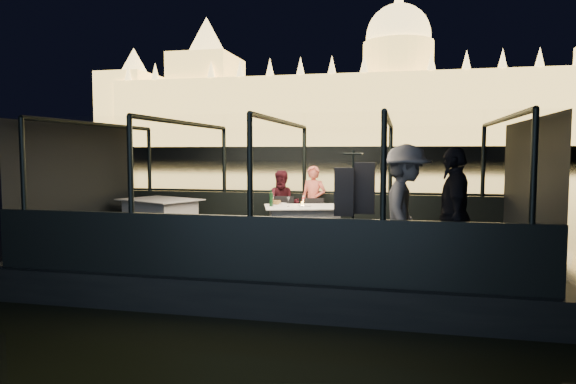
% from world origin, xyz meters
% --- Properties ---
extents(river_water, '(500.00, 500.00, 0.00)m').
position_xyz_m(river_water, '(0.00, 80.00, 0.00)').
color(river_water, black).
rests_on(river_water, ground).
extents(boat_hull, '(8.60, 4.40, 1.00)m').
position_xyz_m(boat_hull, '(0.00, 0.00, 0.00)').
color(boat_hull, black).
rests_on(boat_hull, river_water).
extents(boat_deck, '(8.00, 4.00, 0.04)m').
position_xyz_m(boat_deck, '(0.00, 0.00, 0.48)').
color(boat_deck, black).
rests_on(boat_deck, boat_hull).
extents(gunwale_port, '(8.00, 0.08, 0.90)m').
position_xyz_m(gunwale_port, '(0.00, 2.00, 0.95)').
color(gunwale_port, black).
rests_on(gunwale_port, boat_deck).
extents(gunwale_starboard, '(8.00, 0.08, 0.90)m').
position_xyz_m(gunwale_starboard, '(0.00, -2.00, 0.95)').
color(gunwale_starboard, black).
rests_on(gunwale_starboard, boat_deck).
extents(cabin_glass_port, '(8.00, 0.02, 1.40)m').
position_xyz_m(cabin_glass_port, '(0.00, 2.00, 2.10)').
color(cabin_glass_port, '#99B2B2').
rests_on(cabin_glass_port, gunwale_port).
extents(cabin_glass_starboard, '(8.00, 0.02, 1.40)m').
position_xyz_m(cabin_glass_starboard, '(0.00, -2.00, 2.10)').
color(cabin_glass_starboard, '#99B2B2').
rests_on(cabin_glass_starboard, gunwale_starboard).
extents(cabin_roof_glass, '(8.00, 4.00, 0.02)m').
position_xyz_m(cabin_roof_glass, '(0.00, 0.00, 2.80)').
color(cabin_roof_glass, '#99B2B2').
rests_on(cabin_roof_glass, boat_deck).
extents(end_wall_fore, '(0.02, 4.00, 2.30)m').
position_xyz_m(end_wall_fore, '(-4.00, 0.00, 1.65)').
color(end_wall_fore, black).
rests_on(end_wall_fore, boat_deck).
extents(end_wall_aft, '(0.02, 4.00, 2.30)m').
position_xyz_m(end_wall_aft, '(4.00, 0.00, 1.65)').
color(end_wall_aft, black).
rests_on(end_wall_aft, boat_deck).
extents(canopy_ribs, '(8.00, 4.00, 2.30)m').
position_xyz_m(canopy_ribs, '(0.00, 0.00, 1.65)').
color(canopy_ribs, black).
rests_on(canopy_ribs, boat_deck).
extents(embankment, '(400.00, 140.00, 6.00)m').
position_xyz_m(embankment, '(0.00, 210.00, 1.00)').
color(embankment, '#423D33').
rests_on(embankment, ground).
extents(parliament_building, '(220.00, 32.00, 60.00)m').
position_xyz_m(parliament_building, '(0.00, 175.00, 29.00)').
color(parliament_building, '#F2D18C').
rests_on(parliament_building, embankment).
extents(dining_table_central, '(1.69, 1.42, 0.77)m').
position_xyz_m(dining_table_central, '(0.25, 0.66, 0.89)').
color(dining_table_central, silver).
rests_on(dining_table_central, boat_deck).
extents(dining_table_aft, '(1.86, 1.64, 0.82)m').
position_xyz_m(dining_table_aft, '(-2.84, 0.98, 0.89)').
color(dining_table_aft, silver).
rests_on(dining_table_aft, boat_deck).
extents(chair_port_left, '(0.44, 0.44, 0.87)m').
position_xyz_m(chair_port_left, '(-0.32, 1.28, 0.95)').
color(chair_port_left, black).
rests_on(chair_port_left, boat_deck).
extents(chair_port_right, '(0.40, 0.40, 0.85)m').
position_xyz_m(chair_port_right, '(0.32, 1.22, 0.95)').
color(chair_port_right, black).
rests_on(chair_port_right, boat_deck).
extents(coat_stand, '(0.60, 0.53, 1.80)m').
position_xyz_m(coat_stand, '(1.34, -1.25, 1.40)').
color(coat_stand, black).
rests_on(coat_stand, boat_deck).
extents(person_woman_coral, '(0.60, 0.46, 1.50)m').
position_xyz_m(person_woman_coral, '(0.26, 1.62, 1.25)').
color(person_woman_coral, '#E06751').
rests_on(person_woman_coral, boat_deck).
extents(person_man_maroon, '(0.76, 0.64, 1.40)m').
position_xyz_m(person_man_maroon, '(-0.36, 1.54, 1.25)').
color(person_man_maroon, '#41121B').
rests_on(person_man_maroon, boat_deck).
extents(passenger_stripe, '(0.76, 1.26, 1.90)m').
position_xyz_m(passenger_stripe, '(2.09, -1.35, 1.35)').
color(passenger_stripe, silver).
rests_on(passenger_stripe, boat_deck).
extents(passenger_dark, '(0.50, 1.11, 1.86)m').
position_xyz_m(passenger_dark, '(2.73, -1.48, 1.35)').
color(passenger_dark, black).
rests_on(passenger_dark, boat_deck).
extents(wine_bottle, '(0.08, 0.08, 0.32)m').
position_xyz_m(wine_bottle, '(-0.35, 0.54, 1.42)').
color(wine_bottle, '#13351A').
rests_on(wine_bottle, dining_table_central).
extents(bread_basket, '(0.19, 0.19, 0.07)m').
position_xyz_m(bread_basket, '(-0.35, 0.93, 1.31)').
color(bread_basket, olive).
rests_on(bread_basket, dining_table_central).
extents(amber_candle, '(0.05, 0.05, 0.07)m').
position_xyz_m(amber_candle, '(0.18, 0.87, 1.31)').
color(amber_candle, yellow).
rests_on(amber_candle, dining_table_central).
extents(plate_near, '(0.27, 0.27, 0.02)m').
position_xyz_m(plate_near, '(0.27, 0.70, 1.27)').
color(plate_near, silver).
rests_on(plate_near, dining_table_central).
extents(plate_far, '(0.29, 0.29, 0.02)m').
position_xyz_m(plate_far, '(-0.29, 1.00, 1.27)').
color(plate_far, white).
rests_on(plate_far, dining_table_central).
extents(wine_glass_white, '(0.07, 0.07, 0.18)m').
position_xyz_m(wine_glass_white, '(-0.35, 0.64, 1.36)').
color(wine_glass_white, silver).
rests_on(wine_glass_white, dining_table_central).
extents(wine_glass_red, '(0.06, 0.06, 0.18)m').
position_xyz_m(wine_glass_red, '(0.19, 0.91, 1.36)').
color(wine_glass_red, silver).
rests_on(wine_glass_red, dining_table_central).
extents(wine_glass_empty, '(0.08, 0.08, 0.18)m').
position_xyz_m(wine_glass_empty, '(-0.02, 0.53, 1.36)').
color(wine_glass_empty, white).
rests_on(wine_glass_empty, dining_table_central).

